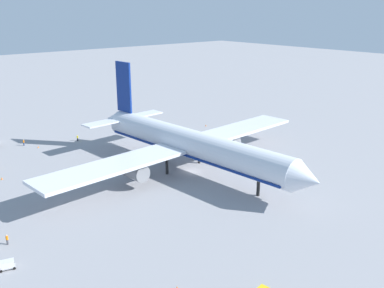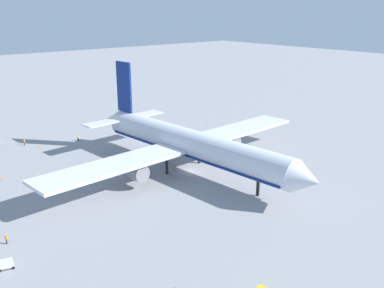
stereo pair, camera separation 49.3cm
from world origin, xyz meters
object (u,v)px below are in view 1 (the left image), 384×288
(ground_worker_4, at_px, (7,239))
(ground_worker_5, at_px, (77,138))
(airliner, at_px, (188,144))
(ground_worker_0, at_px, (24,142))
(traffic_cone_3, at_px, (38,147))
(traffic_cone_0, at_px, (177,288))
(baggage_cart_2, at_px, (7,264))
(traffic_cone_1, at_px, (2,178))
(traffic_cone_2, at_px, (206,125))

(ground_worker_4, relative_size, ground_worker_5, 1.01)
(airliner, bearing_deg, ground_worker_5, -166.54)
(ground_worker_0, bearing_deg, ground_worker_5, 67.43)
(airliner, xyz_separation_m, ground_worker_5, (-39.28, -9.40, -5.76))
(airliner, distance_m, ground_worker_4, 45.82)
(airliner, bearing_deg, traffic_cone_3, -152.68)
(ground_worker_0, height_order, ground_worker_4, ground_worker_4)
(ground_worker_5, height_order, traffic_cone_3, ground_worker_5)
(ground_worker_5, height_order, traffic_cone_0, ground_worker_5)
(baggage_cart_2, height_order, ground_worker_0, ground_worker_0)
(traffic_cone_0, xyz_separation_m, traffic_cone_3, (-75.14, 10.16, 0.00))
(baggage_cart_2, xyz_separation_m, traffic_cone_1, (-37.12, 11.04, -0.45))
(ground_worker_0, height_order, traffic_cone_0, ground_worker_0)
(baggage_cart_2, bearing_deg, ground_worker_5, 144.77)
(baggage_cart_2, distance_m, traffic_cone_2, 88.10)
(ground_worker_0, height_order, traffic_cone_3, ground_worker_0)
(baggage_cart_2, xyz_separation_m, traffic_cone_0, (20.46, 16.30, -0.45))
(traffic_cone_1, bearing_deg, ground_worker_5, 121.62)
(baggage_cart_2, relative_size, traffic_cone_2, 5.70)
(ground_worker_5, xyz_separation_m, traffic_cone_2, (12.06, 39.78, -0.63))
(airliner, height_order, traffic_cone_0, airliner)
(traffic_cone_3, bearing_deg, baggage_cart_2, -25.82)
(traffic_cone_0, distance_m, traffic_cone_3, 75.82)
(airliner, xyz_separation_m, ground_worker_0, (-44.96, -23.07, -5.75))
(ground_worker_0, bearing_deg, traffic_cone_3, 25.78)
(airliner, distance_m, ground_worker_0, 50.87)
(ground_worker_5, bearing_deg, airliner, 13.46)
(airliner, height_order, traffic_cone_1, airliner)
(traffic_cone_2, bearing_deg, traffic_cone_0, -44.68)
(traffic_cone_1, bearing_deg, traffic_cone_0, 5.21)
(traffic_cone_0, height_order, traffic_cone_3, same)
(airliner, xyz_separation_m, traffic_cone_1, (-22.76, -36.24, -6.38))
(ground_worker_4, bearing_deg, baggage_cart_2, -18.55)
(traffic_cone_3, bearing_deg, ground_worker_0, -154.22)
(ground_worker_4, xyz_separation_m, traffic_cone_0, (27.62, 13.90, -0.64))
(ground_worker_0, xyz_separation_m, traffic_cone_2, (17.74, 53.45, -0.63))
(ground_worker_4, bearing_deg, traffic_cone_2, 114.58)
(airliner, xyz_separation_m, traffic_cone_0, (34.82, -30.99, -6.38))
(airliner, height_order, ground_worker_5, airliner)
(baggage_cart_2, distance_m, traffic_cone_0, 26.16)
(airliner, xyz_separation_m, ground_worker_4, (7.20, -44.88, -5.75))
(airliner, distance_m, traffic_cone_1, 43.27)
(airliner, relative_size, traffic_cone_1, 137.69)
(traffic_cone_2, bearing_deg, baggage_cart_2, -61.83)
(baggage_cart_2, distance_m, ground_worker_5, 65.67)
(traffic_cone_3, bearing_deg, traffic_cone_1, -41.29)
(baggage_cart_2, relative_size, ground_worker_4, 1.75)
(baggage_cart_2, relative_size, ground_worker_5, 1.78)
(traffic_cone_0, height_order, traffic_cone_1, same)
(ground_worker_0, distance_m, ground_worker_5, 14.80)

